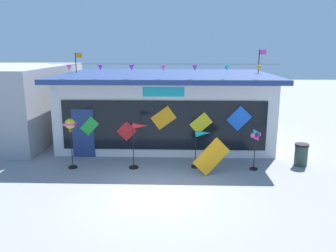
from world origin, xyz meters
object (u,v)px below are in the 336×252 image
(kite_shop_building, at_px, (166,106))
(wind_spinner_center_left, at_px, (202,139))
(trash_bin, at_px, (301,154))
(wind_spinner_left, at_px, (138,135))
(wind_spinner_center_right, at_px, (255,141))
(wind_spinner_far_left, at_px, (70,128))
(display_kite_on_ground, at_px, (211,157))

(kite_shop_building, relative_size, wind_spinner_center_left, 6.61)
(trash_bin, bearing_deg, wind_spinner_left, -174.99)
(wind_spinner_center_left, relative_size, wind_spinner_center_right, 0.93)
(wind_spinner_left, distance_m, wind_spinner_center_left, 2.34)
(wind_spinner_left, height_order, wind_spinner_center_left, wind_spinner_left)
(wind_spinner_left, xyz_separation_m, trash_bin, (6.16, 0.54, -0.83))
(wind_spinner_center_right, bearing_deg, kite_shop_building, 128.89)
(wind_spinner_far_left, xyz_separation_m, trash_bin, (8.65, 0.59, -1.10))
(wind_spinner_center_right, bearing_deg, wind_spinner_center_left, 174.21)
(wind_spinner_center_left, bearing_deg, wind_spinner_left, -176.17)
(kite_shop_building, relative_size, trash_bin, 11.19)
(kite_shop_building, relative_size, wind_spinner_left, 5.49)
(kite_shop_building, height_order, wind_spinner_left, kite_shop_building)
(wind_spinner_left, distance_m, trash_bin, 6.24)
(wind_spinner_far_left, distance_m, wind_spinner_center_left, 4.84)
(wind_spinner_left, bearing_deg, wind_spinner_center_right, -0.54)
(trash_bin, bearing_deg, wind_spinner_center_right, -162.97)
(wind_spinner_far_left, distance_m, wind_spinner_left, 2.50)
(wind_spinner_center_right, xyz_separation_m, trash_bin, (1.89, 0.58, -0.66))
(wind_spinner_left, distance_m, display_kite_on_ground, 2.76)
(wind_spinner_center_left, bearing_deg, wind_spinner_far_left, -177.53)
(wind_spinner_center_left, bearing_deg, display_kite_on_ground, -67.51)
(wind_spinner_center_left, bearing_deg, wind_spinner_center_right, -5.79)
(wind_spinner_center_left, xyz_separation_m, display_kite_on_ground, (0.30, -0.73, -0.44))
(trash_bin, relative_size, display_kite_on_ground, 0.69)
(kite_shop_building, xyz_separation_m, wind_spinner_center_left, (1.46, -4.01, -0.53))
(wind_spinner_left, bearing_deg, display_kite_on_ground, -12.36)
(wind_spinner_far_left, height_order, wind_spinner_center_right, wind_spinner_far_left)
(kite_shop_building, height_order, trash_bin, kite_shop_building)
(wind_spinner_far_left, height_order, wind_spinner_left, wind_spinner_far_left)
(display_kite_on_ground, bearing_deg, wind_spinner_far_left, 174.14)
(wind_spinner_left, xyz_separation_m, wind_spinner_center_left, (2.33, 0.16, -0.15))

